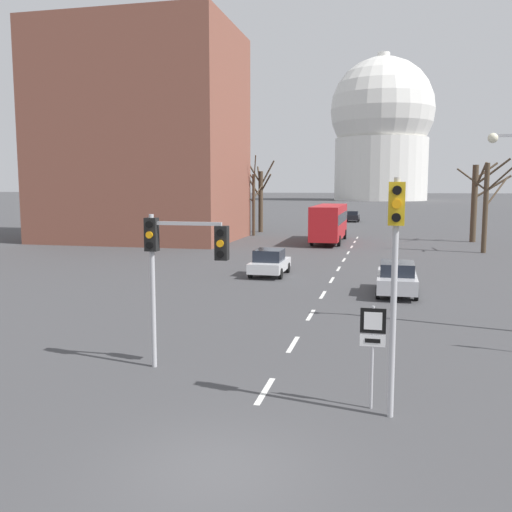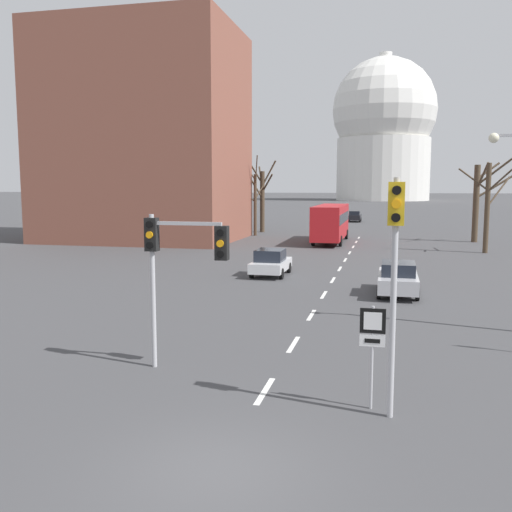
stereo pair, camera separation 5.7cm
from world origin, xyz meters
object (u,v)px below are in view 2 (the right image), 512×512
(sedan_near_left, at_px, (271,262))
(city_bus, at_px, (331,221))
(route_sign_post, at_px, (372,339))
(sedan_mid_centre, at_px, (398,278))
(traffic_signal_near_right, at_px, (395,253))
(sedan_near_right, at_px, (355,216))
(traffic_signal_near_left, at_px, (177,253))

(sedan_near_left, distance_m, city_bus, 20.62)
(route_sign_post, bearing_deg, sedan_mid_centre, 87.00)
(traffic_signal_near_right, distance_m, sedan_near_right, 72.11)
(traffic_signal_near_left, height_order, city_bus, traffic_signal_near_left)
(traffic_signal_near_right, relative_size, traffic_signal_near_left, 1.22)
(traffic_signal_near_right, height_order, route_sign_post, traffic_signal_near_right)
(traffic_signal_near_right, height_order, sedan_mid_centre, traffic_signal_near_right)
(route_sign_post, relative_size, city_bus, 0.23)
(sedan_near_left, relative_size, sedan_near_right, 0.98)
(sedan_near_left, height_order, sedan_near_right, sedan_near_right)
(traffic_signal_near_right, relative_size, route_sign_post, 2.19)
(traffic_signal_near_right, relative_size, sedan_near_left, 1.36)
(route_sign_post, height_order, city_bus, city_bus)
(traffic_signal_near_left, relative_size, sedan_near_right, 1.09)
(route_sign_post, relative_size, sedan_near_right, 0.61)
(traffic_signal_near_left, relative_size, route_sign_post, 1.80)
(city_bus, bearing_deg, traffic_signal_near_left, -90.78)
(sedan_near_left, height_order, sedan_mid_centre, sedan_mid_centre)
(traffic_signal_near_right, bearing_deg, city_bus, 97.77)
(sedan_near_right, bearing_deg, traffic_signal_near_right, -85.86)
(route_sign_post, distance_m, sedan_near_right, 71.64)
(city_bus, bearing_deg, traffic_signal_near_right, -82.23)
(sedan_near_right, distance_m, city_bus, 31.57)
(traffic_signal_near_right, xyz_separation_m, sedan_near_left, (-6.95, 19.79, -3.03))
(traffic_signal_near_right, bearing_deg, traffic_signal_near_left, 160.12)
(sedan_near_right, height_order, city_bus, city_bus)
(traffic_signal_near_right, relative_size, sedan_near_right, 1.33)
(route_sign_post, distance_m, sedan_mid_centre, 15.07)
(traffic_signal_near_left, relative_size, sedan_mid_centre, 0.98)
(city_bus, bearing_deg, sedan_near_right, 89.44)
(route_sign_post, distance_m, city_bus, 40.25)
(sedan_near_left, height_order, city_bus, city_bus)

